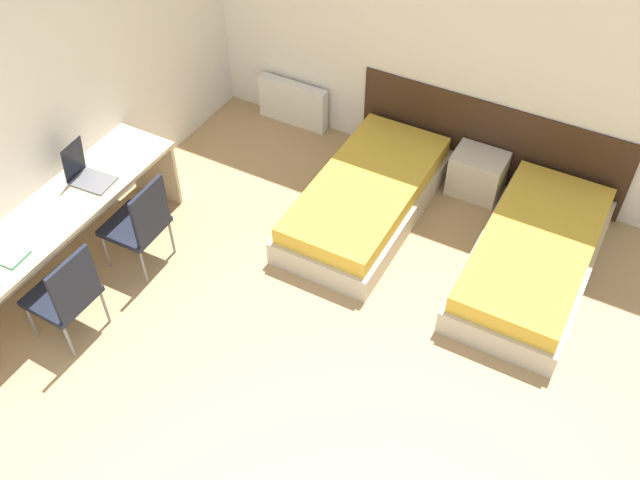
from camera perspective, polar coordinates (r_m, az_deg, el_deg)
name	(u,v)px	position (r m, az deg, el deg)	size (l,w,h in m)	color
wall_back	(429,35)	(6.76, 8.71, 15.87)	(5.48, 0.05, 2.70)	white
wall_left	(62,93)	(6.26, -19.95, 10.96)	(0.05, 5.52, 2.70)	white
headboard_panel	(489,143)	(7.06, 13.35, 7.57)	(2.64, 0.03, 0.87)	#382316
bed_near_window	(366,198)	(6.63, 3.73, 3.38)	(0.96, 1.99, 0.41)	beige
bed_near_door	(533,257)	(6.34, 16.68, -1.31)	(0.96, 1.99, 0.41)	beige
nightstand	(477,174)	(7.02, 12.47, 5.21)	(0.49, 0.38, 0.43)	beige
radiator	(293,103)	(7.75, -2.17, 10.89)	(0.79, 0.12, 0.49)	silver
desk	(56,227)	(6.16, -20.36, 1.02)	(0.60, 2.45, 0.73)	#C6B28E
chair_near_laptop	(140,222)	(6.15, -14.22, 1.41)	(0.47, 0.47, 0.91)	black
chair_near_notebook	(66,293)	(5.76, -19.66, -4.00)	(0.47, 0.47, 0.91)	black
laptop	(86,174)	(6.25, -18.20, 5.08)	(0.36, 0.27, 0.36)	slate
open_notebook	(5,254)	(5.85, -23.88, -1.03)	(0.34, 0.23, 0.02)	#236B3D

